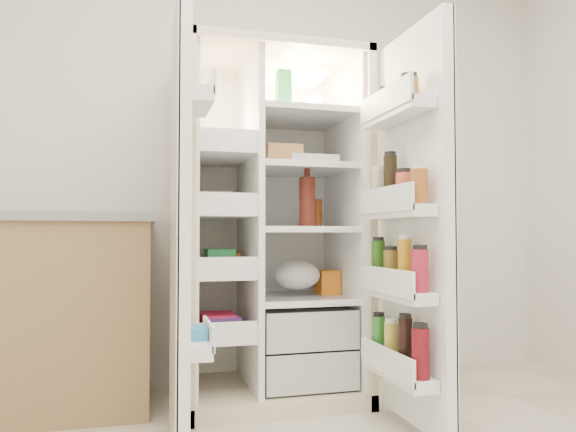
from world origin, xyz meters
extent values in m
cube|color=silver|center=(0.00, 2.00, 1.35)|extent=(4.00, 0.02, 2.70)
cube|color=beige|center=(0.09, 1.93, 0.90)|extent=(0.92, 0.04, 1.80)
cube|color=beige|center=(-0.35, 1.60, 0.90)|extent=(0.04, 0.70, 1.80)
cube|color=beige|center=(0.53, 1.60, 0.90)|extent=(0.04, 0.70, 1.80)
cube|color=beige|center=(0.09, 1.60, 1.78)|extent=(0.92, 0.70, 0.04)
cube|color=beige|center=(0.09, 1.60, 0.04)|extent=(0.92, 0.70, 0.08)
cube|color=white|center=(0.09, 1.90, 0.92)|extent=(0.84, 0.02, 1.68)
cube|color=white|center=(-0.32, 1.60, 0.92)|extent=(0.02, 0.62, 1.68)
cube|color=white|center=(0.50, 1.60, 0.92)|extent=(0.02, 0.62, 1.68)
cube|color=white|center=(-0.02, 1.60, 0.92)|extent=(0.03, 0.62, 1.68)
cube|color=#B6C0BC|center=(0.24, 1.58, 0.18)|extent=(0.47, 0.52, 0.19)
cube|color=#B6C0BC|center=(0.24, 1.58, 0.39)|extent=(0.47, 0.52, 0.19)
cube|color=#FFD18C|center=(0.24, 1.65, 1.72)|extent=(0.30, 0.30, 0.02)
cube|color=white|center=(-0.18, 1.60, 0.35)|extent=(0.28, 0.58, 0.02)
cube|color=white|center=(-0.18, 1.60, 0.65)|extent=(0.28, 0.58, 0.02)
cube|color=white|center=(-0.18, 1.60, 0.95)|extent=(0.28, 0.58, 0.02)
cube|color=white|center=(-0.18, 1.60, 1.25)|extent=(0.28, 0.58, 0.02)
cube|color=silver|center=(0.24, 1.60, 0.52)|extent=(0.49, 0.58, 0.01)
cube|color=silver|center=(0.24, 1.60, 0.88)|extent=(0.49, 0.58, 0.01)
cube|color=silver|center=(0.24, 1.60, 1.20)|extent=(0.49, 0.58, 0.02)
cube|color=silver|center=(0.24, 1.60, 1.48)|extent=(0.49, 0.58, 0.02)
cube|color=#F0214E|center=(-0.18, 1.60, 0.41)|extent=(0.16, 0.20, 0.10)
cube|color=green|center=(-0.18, 1.60, 0.72)|extent=(0.14, 0.18, 0.12)
cube|color=white|center=(-0.18, 1.60, 0.99)|extent=(0.20, 0.22, 0.07)
cube|color=gold|center=(-0.18, 1.60, 1.33)|extent=(0.15, 0.16, 0.14)
cube|color=#562D88|center=(-0.18, 1.60, 0.40)|extent=(0.18, 0.20, 0.09)
cube|color=#BB3F21|center=(-0.18, 1.60, 0.71)|extent=(0.14, 0.18, 0.10)
cube|color=white|center=(-0.18, 1.60, 1.02)|extent=(0.16, 0.16, 0.12)
sphere|color=orange|center=(0.12, 1.50, 0.12)|extent=(0.07, 0.07, 0.07)
sphere|color=orange|center=(0.21, 1.54, 0.12)|extent=(0.07, 0.07, 0.07)
sphere|color=orange|center=(0.31, 1.50, 0.12)|extent=(0.07, 0.07, 0.07)
sphere|color=orange|center=(0.17, 1.64, 0.12)|extent=(0.07, 0.07, 0.07)
sphere|color=orange|center=(0.27, 1.62, 0.12)|extent=(0.07, 0.07, 0.07)
ellipsoid|color=#487527|center=(0.24, 1.60, 0.40)|extent=(0.26, 0.24, 0.11)
cylinder|color=#47150F|center=(0.25, 1.45, 1.02)|extent=(0.08, 0.08, 0.26)
cylinder|color=maroon|center=(0.35, 1.60, 0.97)|extent=(0.06, 0.06, 0.16)
cube|color=#268C4E|center=(0.13, 1.49, 1.59)|extent=(0.07, 0.07, 0.21)
cylinder|color=white|center=(0.35, 1.60, 1.54)|extent=(0.12, 0.12, 0.11)
cylinder|color=#9C5B24|center=(0.32, 1.68, 1.54)|extent=(0.08, 0.08, 0.10)
cube|color=white|center=(0.30, 1.52, 1.24)|extent=(0.26, 0.11, 0.06)
cube|color=tan|center=(0.14, 1.53, 1.26)|extent=(0.19, 0.10, 0.11)
ellipsoid|color=silver|center=(0.24, 1.61, 0.61)|extent=(0.25, 0.22, 0.16)
cube|color=orange|center=(0.43, 1.65, 0.59)|extent=(0.11, 0.13, 0.13)
cube|color=white|center=(-0.41, 1.05, 0.90)|extent=(0.05, 0.40, 1.72)
cube|color=beige|center=(-0.44, 1.05, 0.90)|extent=(0.01, 0.40, 1.72)
cube|color=white|center=(-0.34, 1.05, 0.40)|extent=(0.09, 0.32, 0.06)
cube|color=white|center=(-0.34, 1.05, 1.40)|extent=(0.09, 0.32, 0.06)
cube|color=#338CCC|center=(-0.34, 1.05, 0.43)|extent=(0.07, 0.12, 0.10)
cube|color=white|center=(0.59, 0.96, 0.90)|extent=(0.05, 0.58, 1.72)
cube|color=beige|center=(0.61, 0.96, 0.90)|extent=(0.01, 0.58, 1.72)
cube|color=white|center=(0.50, 0.96, 0.26)|extent=(0.11, 0.50, 0.05)
cube|color=white|center=(0.50, 0.96, 0.60)|extent=(0.11, 0.50, 0.05)
cube|color=white|center=(0.50, 0.96, 0.95)|extent=(0.11, 0.50, 0.05)
cube|color=white|center=(0.50, 0.96, 1.38)|extent=(0.11, 0.50, 0.05)
cylinder|color=maroon|center=(0.50, 0.76, 0.39)|extent=(0.07, 0.07, 0.20)
cylinder|color=black|center=(0.50, 0.89, 0.40)|extent=(0.06, 0.06, 0.22)
cylinder|color=gold|center=(0.50, 1.02, 0.38)|extent=(0.06, 0.06, 0.18)
cylinder|color=#2E7A28|center=(0.50, 1.15, 0.38)|extent=(0.06, 0.06, 0.19)
cylinder|color=maroon|center=(0.50, 0.76, 0.71)|extent=(0.07, 0.07, 0.17)
cylinder|color=#BC8016|center=(0.50, 0.89, 0.73)|extent=(0.06, 0.06, 0.21)
cylinder|color=brown|center=(0.50, 1.02, 0.70)|extent=(0.07, 0.07, 0.16)
cylinder|color=#235212|center=(0.50, 1.15, 0.72)|extent=(0.06, 0.06, 0.20)
cylinder|color=brown|center=(0.50, 0.76, 1.04)|extent=(0.07, 0.07, 0.14)
cylinder|color=#C34D32|center=(0.50, 0.89, 1.04)|extent=(0.07, 0.07, 0.14)
cylinder|color=black|center=(0.50, 1.02, 1.09)|extent=(0.06, 0.06, 0.23)
cylinder|color=#BCB69B|center=(0.50, 1.15, 1.06)|extent=(0.06, 0.06, 0.18)
cylinder|color=brown|center=(0.50, 0.84, 1.45)|extent=(0.08, 0.08, 0.10)
cylinder|color=brown|center=(0.50, 1.06, 1.45)|extent=(0.08, 0.08, 0.10)
cube|color=olive|center=(-1.16, 1.71, 0.46)|extent=(1.28, 0.66, 0.91)
cube|color=gray|center=(-1.16, 1.71, 0.94)|extent=(1.32, 0.70, 0.04)
camera|label=1|loc=(-0.57, -1.19, 0.85)|focal=34.00mm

